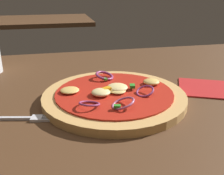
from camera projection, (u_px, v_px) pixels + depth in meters
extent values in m
cube|color=#4C301C|center=(87.00, 113.00, 0.50)|extent=(1.42, 0.87, 0.03)
cylinder|color=tan|center=(114.00, 97.00, 0.52)|extent=(0.28, 0.28, 0.02)
cylinder|color=red|center=(114.00, 93.00, 0.51)|extent=(0.23, 0.23, 0.00)
ellipsoid|color=#F4DB8E|center=(101.00, 92.00, 0.50)|extent=(0.04, 0.04, 0.01)
ellipsoid|color=#E5BC60|center=(70.00, 90.00, 0.51)|extent=(0.04, 0.04, 0.01)
ellipsoid|color=#EFCC72|center=(118.00, 91.00, 0.51)|extent=(0.03, 0.03, 0.01)
ellipsoid|color=#E5BC60|center=(151.00, 82.00, 0.55)|extent=(0.03, 0.03, 0.01)
ellipsoid|color=#F4DB8E|center=(117.00, 87.00, 0.52)|extent=(0.04, 0.04, 0.01)
torus|color=#93386B|center=(104.00, 76.00, 0.58)|extent=(0.06, 0.06, 0.02)
torus|color=#93386B|center=(87.00, 104.00, 0.45)|extent=(0.05, 0.05, 0.01)
torus|color=#93386B|center=(145.00, 91.00, 0.50)|extent=(0.05, 0.05, 0.02)
torus|color=#B25984|center=(123.00, 103.00, 0.45)|extent=(0.05, 0.05, 0.02)
cube|color=#2D8C28|center=(105.00, 79.00, 0.57)|extent=(0.01, 0.01, 0.00)
cube|color=#2D8C28|center=(117.00, 106.00, 0.44)|extent=(0.01, 0.01, 0.00)
cube|color=#2D8C28|center=(132.00, 86.00, 0.52)|extent=(0.01, 0.02, 0.01)
cube|color=orange|center=(107.00, 89.00, 0.51)|extent=(0.02, 0.02, 0.01)
cube|color=#2D8C28|center=(112.00, 87.00, 0.52)|extent=(0.01, 0.01, 0.00)
cube|color=silver|center=(37.00, 118.00, 0.45)|extent=(0.02, 0.02, 0.00)
cube|color=silver|center=(51.00, 121.00, 0.44)|extent=(0.03, 0.01, 0.00)
cube|color=silver|center=(52.00, 119.00, 0.44)|extent=(0.03, 0.01, 0.00)
cube|color=silver|center=(53.00, 117.00, 0.45)|extent=(0.03, 0.01, 0.00)
cube|color=silver|center=(53.00, 116.00, 0.45)|extent=(0.03, 0.01, 0.00)
cube|color=#B21E1E|center=(212.00, 89.00, 0.57)|extent=(0.17, 0.16, 0.00)
cube|color=#4C301C|center=(26.00, 21.00, 1.72)|extent=(0.84, 0.50, 0.03)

